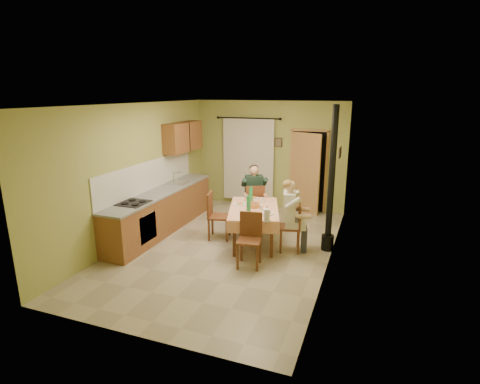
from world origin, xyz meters
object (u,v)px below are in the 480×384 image
at_px(chair_near, 249,250).
at_px(man_right, 291,208).
at_px(dining_table, 254,226).
at_px(man_far, 254,189).
at_px(stove_flue, 330,200).
at_px(chair_right, 290,236).
at_px(chair_far, 254,213).
at_px(chair_left, 219,225).

height_order(chair_near, man_right, man_right).
bearing_deg(chair_near, dining_table, -84.77).
bearing_deg(man_far, stove_flue, -51.62).
bearing_deg(dining_table, chair_near, -93.04).
relative_size(chair_right, man_far, 0.68).
xyz_separation_m(dining_table, man_far, (-0.33, 1.02, 0.50)).
height_order(chair_near, stove_flue, stove_flue).
bearing_deg(man_far, chair_right, -71.92).
distance_m(chair_far, man_right, 1.67).
bearing_deg(stove_flue, chair_far, 155.48).
xyz_separation_m(chair_right, chair_left, (-1.57, 0.10, 0.00)).
bearing_deg(stove_flue, chair_left, -175.23).
height_order(dining_table, man_far, man_far).
relative_size(chair_near, man_right, 0.69).
distance_m(chair_near, man_far, 2.19).
bearing_deg(man_far, chair_far, -90.00).
bearing_deg(stove_flue, man_far, 155.22).
relative_size(chair_far, chair_near, 1.03).
distance_m(dining_table, man_right, 0.93).
bearing_deg(man_right, man_far, 31.35).
relative_size(chair_far, chair_left, 0.99).
relative_size(chair_right, chair_left, 0.95).
bearing_deg(man_far, chair_near, -100.85).
xyz_separation_m(chair_near, man_far, (-0.58, 2.03, 0.59)).
height_order(dining_table, chair_far, chair_far).
xyz_separation_m(dining_table, stove_flue, (1.47, 0.19, 0.64)).
bearing_deg(man_far, chair_left, -140.73).
distance_m(man_far, man_right, 1.58).
xyz_separation_m(dining_table, chair_near, (0.25, -1.01, -0.09)).
height_order(chair_far, man_right, man_right).
distance_m(dining_table, chair_right, 0.80).
bearing_deg(dining_table, man_right, -24.48).
xyz_separation_m(chair_far, man_far, (-0.01, 0.01, 0.59)).
height_order(dining_table, stove_flue, stove_flue).
bearing_deg(chair_near, chair_far, -82.79).
distance_m(chair_right, man_right, 0.59).
xyz_separation_m(dining_table, chair_right, (0.79, -0.10, -0.09)).
bearing_deg(chair_far, chair_left, -141.31).
relative_size(dining_table, stove_flue, 0.65).
bearing_deg(chair_near, man_right, -128.72).
distance_m(man_right, stove_flue, 0.77).
relative_size(chair_far, man_far, 0.71).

